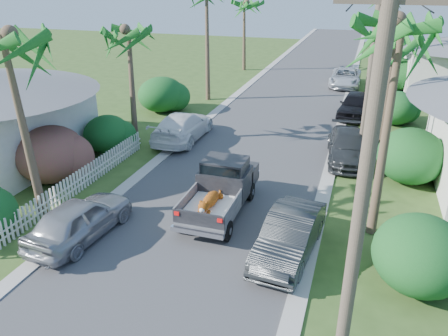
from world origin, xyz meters
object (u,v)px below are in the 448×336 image
(parked_car_rf, at_px, (356,105))
(parked_car_lf, at_px, (183,127))
(palm_l_d, at_px, (245,3))
(palm_l_b, at_px, (127,30))
(utility_pole_c, at_px, (374,35))
(palm_r_a, at_px, (403,23))
(parked_car_rn, at_px, (289,236))
(parked_car_ln, at_px, (80,219))
(utility_pole_a, at_px, (358,228))
(utility_pole_b, at_px, (371,71))
(pickup_truck, at_px, (223,186))
(palm_r_b, at_px, (396,37))
(palm_l_a, at_px, (6,35))
(utility_pole_d, at_px, (375,18))
(parked_car_rm, at_px, (348,147))
(parked_car_rd, at_px, (345,78))

(parked_car_rf, distance_m, parked_car_lf, 12.13)
(palm_l_d, bearing_deg, parked_car_lf, -83.97)
(parked_car_rf, bearing_deg, palm_l_b, -136.72)
(palm_l_d, relative_size, utility_pole_c, 0.86)
(palm_l_d, xyz_separation_m, utility_pole_c, (12.10, -6.00, -1.84))
(palm_r_a, distance_m, utility_pole_c, 22.19)
(parked_car_rn, height_order, palm_l_d, palm_l_d)
(palm_l_b, bearing_deg, parked_car_ln, -72.50)
(palm_l_b, bearing_deg, utility_pole_a, -48.47)
(utility_pole_a, height_order, utility_pole_b, same)
(parked_car_lf, height_order, utility_pole_b, utility_pole_b)
(parked_car_rn, distance_m, palm_r_a, 7.63)
(pickup_truck, height_order, utility_pole_c, utility_pole_c)
(palm_l_b, relative_size, utility_pole_b, 0.82)
(pickup_truck, bearing_deg, utility_pole_b, 54.25)
(palm_l_b, height_order, utility_pole_c, utility_pole_c)
(palm_l_b, relative_size, palm_r_b, 1.03)
(palm_l_b, bearing_deg, palm_l_a, -86.19)
(parked_car_ln, relative_size, palm_r_b, 0.62)
(parked_car_rf, distance_m, utility_pole_d, 22.53)
(parked_car_rm, distance_m, palm_r_a, 9.60)
(pickup_truck, bearing_deg, utility_pole_a, -56.99)
(pickup_truck, bearing_deg, palm_l_a, -156.64)
(parked_car_rf, bearing_deg, parked_car_ln, -108.50)
(palm_l_b, height_order, utility_pole_d, utility_pole_d)
(parked_car_rf, bearing_deg, utility_pole_b, -79.02)
(utility_pole_b, bearing_deg, palm_r_a, -84.29)
(palm_l_b, height_order, palm_r_a, palm_r_a)
(pickup_truck, distance_m, parked_car_rf, 15.58)
(parked_car_lf, bearing_deg, palm_l_a, 78.32)
(utility_pole_a, bearing_deg, palm_r_a, 85.00)
(palm_r_a, relative_size, utility_pole_b, 0.97)
(palm_l_b, distance_m, palm_r_a, 14.47)
(parked_car_rm, height_order, parked_car_ln, parked_car_ln)
(parked_car_rd, relative_size, parked_car_lf, 0.98)
(parked_car_rd, height_order, palm_l_b, palm_l_b)
(parked_car_rd, relative_size, palm_l_b, 0.73)
(palm_l_a, distance_m, utility_pole_a, 13.03)
(palm_r_a, height_order, utility_pole_a, utility_pole_a)
(parked_car_rm, height_order, utility_pole_c, utility_pole_c)
(parked_car_ln, bearing_deg, utility_pole_a, 160.98)
(palm_r_a, xyz_separation_m, palm_r_b, (0.30, 9.00, -1.47))
(palm_l_a, bearing_deg, utility_pole_a, -22.96)
(parked_car_lf, relative_size, palm_l_d, 0.71)
(parked_car_rf, xyz_separation_m, utility_pole_c, (0.60, 7.20, 3.79))
(parked_car_rf, relative_size, palm_l_a, 0.58)
(parked_car_rm, distance_m, parked_car_lf, 9.28)
(parked_car_ln, xyz_separation_m, palm_l_b, (-3.09, 9.81, 5.39))
(parked_car_ln, height_order, utility_pole_d, utility_pole_d)
(palm_l_b, bearing_deg, palm_l_d, 89.22)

